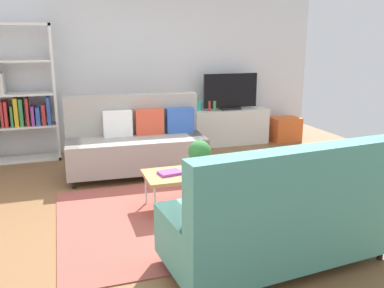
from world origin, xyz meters
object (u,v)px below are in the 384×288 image
Objects in this scene: tv_console at (229,127)px; bookshelf at (17,99)px; bottle_0 at (209,106)px; couch_beige at (136,142)px; vase_0 at (198,106)px; tv at (230,92)px; storage_trunk at (285,129)px; bottle_1 at (214,106)px; couch_green at (280,218)px; coffee_table at (193,174)px; table_book_0 at (170,173)px; potted_plant at (200,154)px.

tv_console is 0.67× the size of bookshelf.
bottle_0 is at bearing -1.10° from bookshelf.
couch_beige reaches higher than vase_0.
bookshelf is 11.95× the size of bottle_0.
vase_0 and bottle_0 have the same top height.
tv_console is at bearing -0.32° from bookshelf.
tv is at bearing -90.00° from tv_console.
couch_beige is 3.20m from storage_trunk.
bottle_1 reaches higher than storage_trunk.
coffee_table is at bearing 96.28° from couch_green.
couch_green is 1.41× the size of tv_console.
table_book_0 is (-1.80, -2.54, -0.52)m from tv.
bottle_1 is (0.93, 3.95, 0.29)m from couch_green.
table_book_0 is (-0.56, 1.42, -0.01)m from couch_green.
bookshelf is at bearing 123.76° from table_book_0.
tv is 1.32m from storage_trunk.
couch_green is at bearing -107.36° from tv.
coffee_table is 6.26× the size of bottle_0.
couch_green is 1.50m from potted_plant.
table_book_0 is (-2.90, -2.46, 0.22)m from storage_trunk.
tv_console is at bearing 54.86° from table_book_0.
vase_0 and bottle_1 have the same top height.
couch_green is at bearing -60.25° from bookshelf.
bookshelf is at bearing 179.68° from tv_console.
tv_console reaches higher than storage_trunk.
tv_console is 3.14m from table_book_0.
table_book_0 is at bearing 97.09° from couch_beige.
bookshelf is (-3.53, 0.04, 0.03)m from tv.
coffee_table is at bearing -52.32° from bookshelf.
table_book_0 is (-0.37, -0.06, -0.17)m from potted_plant.
bottle_1 is at bearing 64.18° from coffee_table.
coffee_table is 2.99m from tv_console.
bottle_1 reaches higher than tv_console.
tv reaches higher than couch_green.
storage_trunk is at bearing -5.10° from vase_0.
coffee_table is at bearing 107.62° from couch_beige.
bottle_1 is at bearing 71.38° from couch_green.
bottle_0 is (-1.51, 0.06, 0.51)m from storage_trunk.
coffee_table is at bearing -0.64° from table_book_0.
tv_console is at bearing 90.00° from tv.
table_book_0 reaches higher than coffee_table.
tv is at bearing -0.65° from bookshelf.
bottle_0 is at bearing -141.37° from couch_beige.
potted_plant is (-1.44, -2.51, 0.28)m from tv_console.
couch_green reaches higher than bottle_0.
vase_0 is (1.22, 2.61, 0.29)m from table_book_0.
couch_beige reaches higher than bottle_1.
couch_green is 0.94× the size of bookshelf.
coffee_table is at bearing -120.86° from tv_console.
table_book_0 is 1.37× the size of bottle_1.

